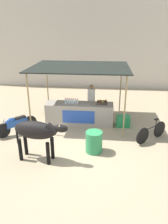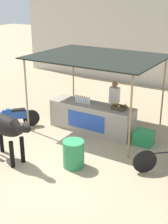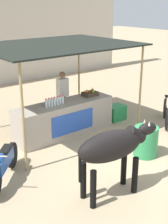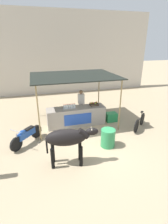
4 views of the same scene
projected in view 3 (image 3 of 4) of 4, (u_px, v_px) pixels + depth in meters
The scene contains 11 objects.
ground_plane at pixel (118, 162), 7.50m from camera, with size 60.00×60.00×0.00m, color tan.
stall_counter at pixel (65, 118), 8.94m from camera, with size 3.00×0.82×0.96m.
stall_awning at pixel (57, 48), 8.50m from camera, with size 4.20×3.20×2.56m.
water_bottle_row at pixel (55, 101), 8.50m from camera, with size 0.61×0.07×0.25m.
fruit_crate at pixel (90, 93), 9.38m from camera, with size 0.44×0.32×0.18m.
vendor_behind_counter at pixel (63, 97), 9.65m from camera, with size 0.34×0.22×1.65m.
cooler_box at pixel (116, 113), 10.11m from camera, with size 0.60×0.44×0.48m, color #268C4C.
water_barrel at pixel (146, 141), 7.72m from camera, with size 0.59×0.59×0.77m, color #2D8C51.
cow at pixel (113, 147), 5.94m from camera, with size 1.85×0.72×1.44m.
motorcycle_parked at pixel (4, 163), 6.59m from camera, with size 1.28×1.38×0.90m.
bicycle_leaning at pixel (166, 113), 9.78m from camera, with size 1.29×1.11×0.85m.
Camera 3 is at (-4.81, -4.65, 3.68)m, focal length 50.00 mm.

